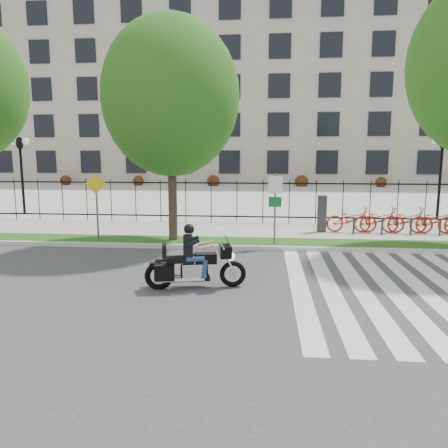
{
  "coord_description": "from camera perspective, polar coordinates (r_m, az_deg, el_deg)",
  "views": [
    {
      "loc": [
        1.32,
        -10.84,
        3.31
      ],
      "look_at": [
        -0.01,
        3.0,
        1.08
      ],
      "focal_mm": 35.0,
      "sensor_mm": 36.0,
      "label": 1
    }
  ],
  "objects": [
    {
      "name": "bike_share_station",
      "position": [
        19.63,
        27.26,
        0.39
      ],
      "size": [
        10.09,
        0.89,
        1.5
      ],
      "color": "#2D2D33",
      "rests_on": "sidewalk"
    },
    {
      "name": "lamp_post_right",
      "position": [
        24.43,
        26.56,
        7.91
      ],
      "size": [
        1.06,
        0.7,
        4.25
      ],
      "color": "black",
      "rests_on": "ground"
    },
    {
      "name": "sign_pole_warning",
      "position": [
        16.69,
        -16.33,
        3.34
      ],
      "size": [
        0.78,
        0.09,
        2.49
      ],
      "color": "#59595B",
      "rests_on": "grass_verge"
    },
    {
      "name": "grass_verge",
      "position": [
        16.17,
        0.68,
        -2.44
      ],
      "size": [
        60.0,
        1.5,
        0.15
      ],
      "primitive_type": "cube",
      "color": "#1A5515",
      "rests_on": "ground"
    },
    {
      "name": "ground",
      "position": [
        11.41,
        -1.42,
        -7.77
      ],
      "size": [
        120.0,
        120.0,
        0.0
      ],
      "primitive_type": "plane",
      "color": "#37373A",
      "rests_on": "ground"
    },
    {
      "name": "lamp_post_left",
      "position": [
        26.44,
        -25.04,
        8.03
      ],
      "size": [
        1.06,
        0.7,
        4.25
      ],
      "color": "black",
      "rests_on": "ground"
    },
    {
      "name": "motorcycle_rider",
      "position": [
        10.9,
        -3.8,
        -5.04
      ],
      "size": [
        2.51,
        1.0,
        1.96
      ],
      "color": "black",
      "rests_on": "ground"
    },
    {
      "name": "iron_fence",
      "position": [
        20.2,
        1.7,
        2.96
      ],
      "size": [
        30.0,
        0.06,
        2.0
      ],
      "primitive_type": null,
      "color": "black",
      "rests_on": "sidewalk"
    },
    {
      "name": "plaza",
      "position": [
        36.01,
        3.37,
        3.89
      ],
      "size": [
        80.0,
        34.0,
        0.1
      ],
      "primitive_type": "cube",
      "color": "#AFACA3",
      "rests_on": "ground"
    },
    {
      "name": "sign_pole_regulatory",
      "position": [
        15.5,
        6.7,
        3.22
      ],
      "size": [
        0.5,
        0.09,
        2.5
      ],
      "color": "#59595B",
      "rests_on": "grass_verge"
    },
    {
      "name": "sidewalk",
      "position": [
        18.62,
        1.33,
        -0.91
      ],
      "size": [
        60.0,
        3.5,
        0.15
      ],
      "primitive_type": "cube",
      "color": "#AFACA3",
      "rests_on": "ground"
    },
    {
      "name": "office_building",
      "position": [
        56.16,
        4.26,
        15.89
      ],
      "size": [
        60.0,
        21.9,
        20.15
      ],
      "color": "#9F9880",
      "rests_on": "ground"
    },
    {
      "name": "street_tree_1",
      "position": [
        16.28,
        -6.97,
        16.14
      ],
      "size": [
        4.91,
        4.91,
        8.01
      ],
      "color": "#33271C",
      "rests_on": "grass_verge"
    },
    {
      "name": "curb",
      "position": [
        15.34,
        0.42,
        -3.08
      ],
      "size": [
        60.0,
        0.2,
        0.15
      ],
      "primitive_type": "cube",
      "color": "beige",
      "rests_on": "ground"
    },
    {
      "name": "crosswalk_stripes",
      "position": [
        11.86,
        22.64,
        -7.8
      ],
      "size": [
        5.7,
        8.0,
        0.01
      ],
      "primitive_type": null,
      "color": "silver",
      "rests_on": "ground"
    }
  ]
}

